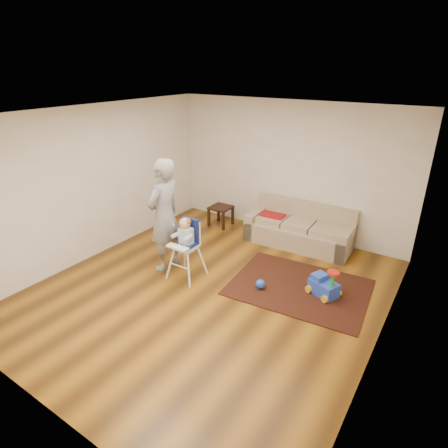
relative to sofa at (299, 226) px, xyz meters
The scene contains 9 objects.
ground 2.39m from the sofa, 102.43° to the right, with size 5.50×5.50×0.00m, color #4B2D0E.
room_envelope 2.37m from the sofa, 105.94° to the right, with size 5.04×5.52×2.72m.
sofa is the anchor object (origin of this frame).
side_table 1.82m from the sofa, behind, with size 0.44×0.44×0.44m, color black, non-canonical shape.
area_rug 1.64m from the sofa, 65.99° to the right, with size 2.11×1.59×0.02m, color black.
ride_on_toy 1.79m from the sofa, 54.31° to the right, with size 0.43×0.31×0.47m, color blue, non-canonical shape.
toy_ball 1.87m from the sofa, 85.34° to the right, with size 0.15×0.15×0.15m, color blue.
high_chair 2.43m from the sofa, 116.33° to the right, with size 0.50×0.50×1.08m.
adult 2.69m from the sofa, 126.69° to the right, with size 0.71×0.47×1.95m, color gray.
Camera 1 is at (2.97, -4.09, 3.32)m, focal length 30.00 mm.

